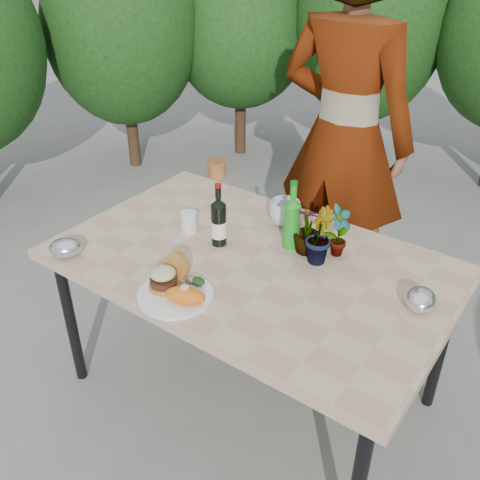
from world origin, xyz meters
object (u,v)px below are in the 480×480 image
Objects in this scene: patio_table at (251,270)px; dinner_plate at (175,295)px; wine_bottle at (219,223)px; person at (344,139)px.

dinner_plate is (-0.08, -0.37, 0.06)m from patio_table.
wine_bottle is at bearing 104.18° from dinner_plate.
dinner_plate is 1.00× the size of wine_bottle.
wine_bottle is (-0.18, 0.02, 0.16)m from patio_table.
dinner_plate is 0.41m from wine_bottle.
patio_table is 0.24m from wine_bottle.
person is (0.03, 1.25, 0.23)m from dinner_plate.
patio_table is 5.71× the size of wine_bottle.
dinner_plate is at bearing -102.51° from patio_table.
person reaches higher than patio_table.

